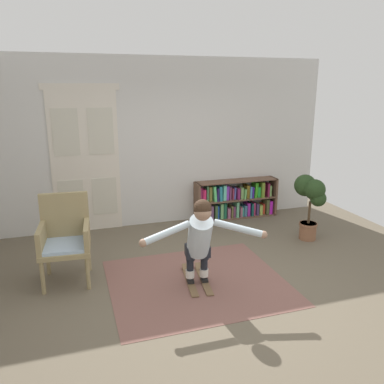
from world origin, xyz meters
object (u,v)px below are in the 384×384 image
at_px(wicker_chair, 65,237).
at_px(person_skier, 200,236).
at_px(bookshelf, 236,200).
at_px(skis_pair, 197,279).
at_px(potted_plant, 310,197).

bearing_deg(wicker_chair, person_skier, -26.51).
height_order(bookshelf, wicker_chair, wicker_chair).
distance_m(wicker_chair, skis_pair, 1.75).
relative_size(wicker_chair, skis_pair, 1.36).
distance_m(bookshelf, wicker_chair, 3.45).
bearing_deg(skis_pair, bookshelf, 55.22).
height_order(bookshelf, potted_plant, potted_plant).
height_order(wicker_chair, person_skier, person_skier).
height_order(wicker_chair, skis_pair, wicker_chair).
bearing_deg(skis_pair, potted_plant, 20.35).
bearing_deg(person_skier, wicker_chair, 153.49).
height_order(skis_pair, person_skier, person_skier).
relative_size(bookshelf, wicker_chair, 1.44).
distance_m(bookshelf, person_skier, 2.82).
height_order(bookshelf, skis_pair, bookshelf).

